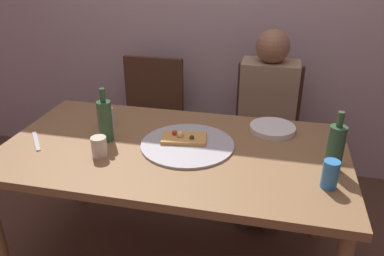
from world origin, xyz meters
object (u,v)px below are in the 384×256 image
Objects in this scene: pizza_tray at (187,145)px; chair_right at (266,124)px; pizza_slice_last at (184,138)px; table_knife at (36,141)px; tumbler_far at (108,117)px; chair_left at (150,113)px; wine_bottle at (335,148)px; guest_in_sweater at (266,116)px; beer_bottle at (105,120)px; soda_can at (330,174)px; plate_stack at (272,128)px; tumbler_near at (99,147)px; dining_table at (173,160)px.

chair_right is (0.36, 0.82, -0.23)m from pizza_tray.
table_knife is at bearing -167.45° from pizza_slice_last.
tumbler_far is 0.47× the size of table_knife.
chair_left is at bearing 119.88° from pizza_slice_last.
guest_in_sweater is (-0.31, 0.75, -0.20)m from wine_bottle.
beer_bottle is (-0.38, -0.06, 0.09)m from pizza_slice_last.
tumbler_far is 1.18m from soda_can.
plate_stack is 1.22m from table_knife.
pizza_tray is 0.92m from chair_right.
plate_stack is (-0.27, 0.34, -0.10)m from wine_bottle.
chair_right reaches higher than tumbler_far.
wine_bottle is at bearing -10.43° from tumbler_far.
tumbler_near is 0.34m from tumbler_far.
chair_left reaches higher than tumbler_near.
beer_bottle is 0.24× the size of guest_in_sweater.
wine_bottle is at bearing -51.53° from plate_stack.
chair_left is (-1.12, 1.04, -0.28)m from soda_can.
guest_in_sweater is (1.11, 0.80, -0.09)m from table_knife.
pizza_tray is at bearing 25.58° from dining_table.
guest_in_sweater is at bearing 58.99° from dining_table.
dining_table is 0.70m from table_knife.
pizza_tray is 0.43m from beer_bottle.
wine_bottle is 1.05m from tumbler_near.
wine_bottle reaches higher than dining_table.
wine_bottle is at bearing -2.62° from beer_bottle.
guest_in_sweater reaches higher than plate_stack.
tumbler_near is 0.41× the size of plate_stack.
plate_stack is at bearing 147.53° from chair_left.
pizza_slice_last is 0.71m from wine_bottle.
soda_can is 1.40m from table_knife.
pizza_tray is at bearing 62.00° from guest_in_sweater.
wine_bottle is (0.74, -0.05, 0.18)m from dining_table.
table_knife is 1.37m from guest_in_sweater.
dining_table is at bearing -0.40° from beer_bottle.
pizza_slice_last is at bearing 170.85° from wine_bottle.
soda_can is 0.10× the size of guest_in_sweater.
plate_stack is (0.88, 0.13, -0.04)m from tumbler_far.
tumbler_near is 0.11× the size of chair_right.
tumbler_far reaches higher than pizza_tray.
soda_can is 0.95m from guest_in_sweater.
wine_bottle is 1.50m from chair_left.
tumbler_near is at bearing -149.79° from plate_stack.
soda_can is (1.06, -0.19, -0.05)m from beer_bottle.
guest_in_sweater reaches higher than table_knife.
wine_bottle is 0.31× the size of chair_left.
chair_right is at bearing 66.55° from pizza_tray.
beer_bottle is 1.26× the size of table_knife.
wine_bottle is at bearing -6.66° from pizza_tray.
dining_table is at bearing 115.94° from chair_left.
wine_bottle is 0.24× the size of guest_in_sweater.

